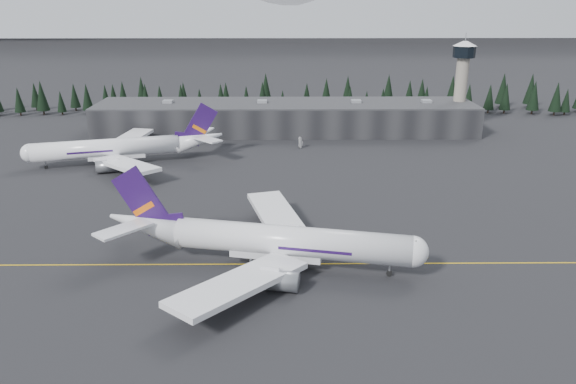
{
  "coord_description": "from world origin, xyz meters",
  "views": [
    {
      "loc": [
        -1.26,
        -112.52,
        55.31
      ],
      "look_at": [
        0.0,
        20.0,
        9.0
      ],
      "focal_mm": 35.0,
      "sensor_mm": 36.0,
      "label": 1
    }
  ],
  "objects_px": {
    "gse_vehicle_a": "(184,144)",
    "terminal": "(286,117)",
    "control_tower": "(462,76)",
    "jet_main": "(263,240)",
    "jet_parked": "(125,147)",
    "gse_vehicle_b": "(301,146)"
  },
  "relations": [
    {
      "from": "control_tower",
      "to": "terminal",
      "type": "bearing_deg",
      "value": -177.71
    },
    {
      "from": "jet_main",
      "to": "gse_vehicle_a",
      "type": "bearing_deg",
      "value": 120.67
    },
    {
      "from": "terminal",
      "to": "control_tower",
      "type": "distance_m",
      "value": 76.98
    },
    {
      "from": "terminal",
      "to": "control_tower",
      "type": "relative_size",
      "value": 4.24
    },
    {
      "from": "control_tower",
      "to": "jet_parked",
      "type": "distance_m",
      "value": 141.94
    },
    {
      "from": "gse_vehicle_a",
      "to": "control_tower",
      "type": "bearing_deg",
      "value": 0.11
    },
    {
      "from": "terminal",
      "to": "gse_vehicle_a",
      "type": "relative_size",
      "value": 33.22
    },
    {
      "from": "jet_main",
      "to": "jet_parked",
      "type": "relative_size",
      "value": 1.04
    },
    {
      "from": "control_tower",
      "to": "jet_parked",
      "type": "height_order",
      "value": "control_tower"
    },
    {
      "from": "jet_main",
      "to": "gse_vehicle_b",
      "type": "distance_m",
      "value": 100.26
    },
    {
      "from": "control_tower",
      "to": "jet_main",
      "type": "height_order",
      "value": "control_tower"
    },
    {
      "from": "jet_parked",
      "to": "gse_vehicle_b",
      "type": "distance_m",
      "value": 65.44
    },
    {
      "from": "control_tower",
      "to": "gse_vehicle_a",
      "type": "xyz_separation_m",
      "value": [
        -115.04,
        -27.19,
        -22.74
      ]
    },
    {
      "from": "jet_main",
      "to": "gse_vehicle_a",
      "type": "height_order",
      "value": "jet_main"
    },
    {
      "from": "terminal",
      "to": "gse_vehicle_a",
      "type": "distance_m",
      "value": 47.12
    },
    {
      "from": "control_tower",
      "to": "jet_parked",
      "type": "relative_size",
      "value": 0.56
    },
    {
      "from": "gse_vehicle_a",
      "to": "terminal",
      "type": "bearing_deg",
      "value": 17.95
    },
    {
      "from": "jet_parked",
      "to": "gse_vehicle_a",
      "type": "xyz_separation_m",
      "value": [
        16.26,
        23.72,
        -4.99
      ]
    },
    {
      "from": "control_tower",
      "to": "jet_main",
      "type": "bearing_deg",
      "value": -121.78
    },
    {
      "from": "jet_parked",
      "to": "gse_vehicle_b",
      "type": "xyz_separation_m",
      "value": [
        61.99,
        20.35,
        -4.92
      ]
    },
    {
      "from": "jet_main",
      "to": "jet_parked",
      "type": "height_order",
      "value": "jet_main"
    },
    {
      "from": "terminal",
      "to": "control_tower",
      "type": "bearing_deg",
      "value": 2.29
    }
  ]
}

